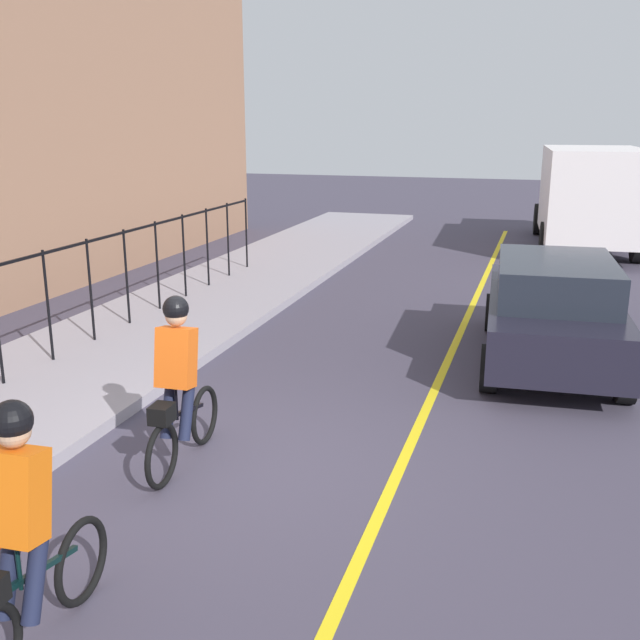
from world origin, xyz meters
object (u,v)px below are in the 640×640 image
at_px(cyclist_lead, 178,384).
at_px(cyclist_follow, 22,535).
at_px(box_truck_background, 588,193).
at_px(patrol_sedan, 552,309).

relative_size(cyclist_lead, cyclist_follow, 1.00).
bearing_deg(box_truck_background, cyclist_follow, 163.93).
bearing_deg(patrol_sedan, cyclist_lead, 138.76).
xyz_separation_m(patrol_sedan, box_truck_background, (10.66, -0.84, 0.73)).
bearing_deg(box_truck_background, patrol_sedan, 172.12).
bearing_deg(cyclist_lead, box_truck_background, -18.99).
relative_size(patrol_sedan, box_truck_background, 0.66).
distance_m(cyclist_lead, box_truck_background, 15.99).
height_order(cyclist_lead, patrol_sedan, cyclist_lead).
xyz_separation_m(cyclist_follow, patrol_sedan, (7.49, -3.25, -0.09)).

